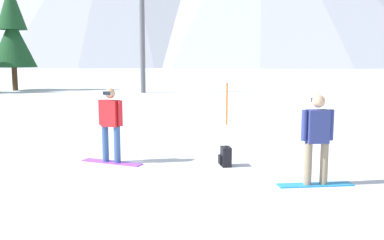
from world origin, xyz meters
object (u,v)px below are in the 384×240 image
Objects in this scene: backpack_black at (225,157)px; ski_lift_tower at (142,13)px; snowboarder_midground at (111,124)px; pine_tree_young at (12,32)px; snowboarder_foreground at (317,138)px; trail_marker_pole at (227,104)px.

ski_lift_tower is (1.14, 21.64, 5.26)m from backpack_black.
snowboarder_midground is 3.70× the size of backpack_black.
backpack_black is 27.70m from pine_tree_young.
snowboarder_foreground is at bearing -57.29° from backpack_black.
ski_lift_tower is (3.61, 20.69, 4.55)m from snowboarder_midground.
ski_lift_tower is at bearing 80.11° from snowboarder_midground.
pine_tree_young is (-9.13, 28.07, 3.41)m from snowboarder_foreground.
snowboarder_foreground is 4.61m from snowboarder_midground.
pine_tree_young is at bearing 153.26° from ski_lift_tower.
snowboarder_midground is at bearing 158.93° from backpack_black.
snowboarder_foreground is at bearing -37.48° from snowboarder_midground.
ski_lift_tower is at bearing -26.74° from pine_tree_young.
backpack_black is at bearing -93.02° from ski_lift_tower.
snowboarder_midground is at bearing -132.36° from trail_marker_pole.
snowboarder_midground is 0.22× the size of pine_tree_young.
pine_tree_young is (-5.48, 25.26, 3.41)m from snowboarder_midground.
backpack_black is 0.31× the size of trail_marker_pole.
backpack_black is 6.23m from trail_marker_pole.
snowboarder_midground is at bearing -77.77° from pine_tree_young.
ski_lift_tower reaches higher than backpack_black.
snowboarder_midground reaches higher than backpack_black.
ski_lift_tower is at bearing 86.98° from backpack_black.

